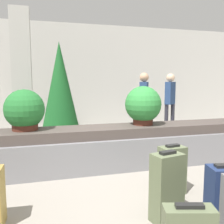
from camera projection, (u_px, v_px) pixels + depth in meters
name	position (u px, v px, depth m)	size (l,w,h in m)	color
ground_plane	(140.00, 200.00, 3.08)	(18.00, 18.00, 0.00)	gray
back_wall	(80.00, 77.00, 7.72)	(18.00, 0.06, 3.20)	beige
carousel	(112.00, 147.00, 4.30)	(8.69, 0.78, 0.70)	gray
pillar	(22.00, 76.00, 6.12)	(0.45, 0.45, 3.20)	beige
suitcase_2	(220.00, 193.00, 2.65)	(0.30, 0.29, 0.60)	navy
suitcase_3	(167.00, 188.00, 2.59)	(0.35, 0.26, 0.76)	#5B6647
suitcase_6	(172.00, 170.00, 3.25)	(0.35, 0.25, 0.66)	#5B6647
potted_plant_0	(24.00, 111.00, 3.92)	(0.63, 0.63, 0.65)	#4C2319
potted_plant_1	(143.00, 105.00, 4.41)	(0.64, 0.64, 0.69)	#4C2319
traveler_1	(144.00, 99.00, 6.49)	(0.32, 0.37, 1.69)	#282833
traveler_2	(170.00, 97.00, 7.17)	(0.37, 0.33, 1.68)	#282833
decorated_tree	(60.00, 91.00, 5.57)	(0.92, 0.92, 2.33)	#4C331E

